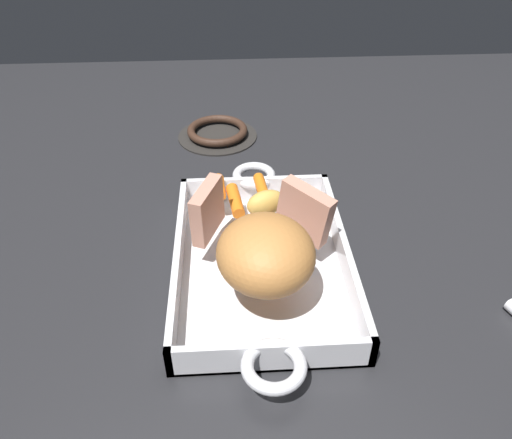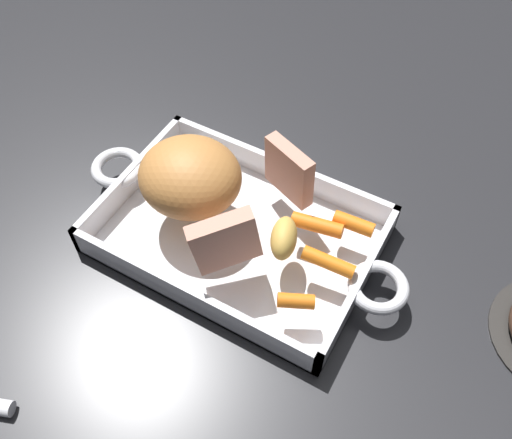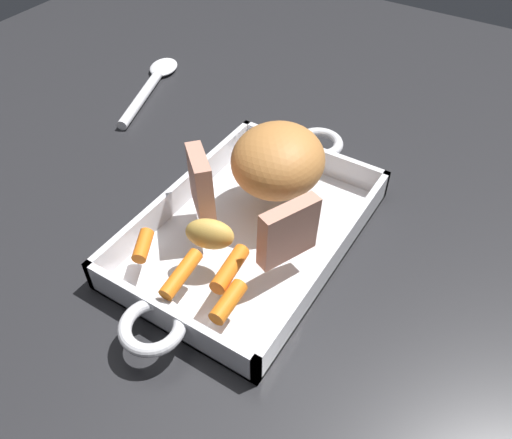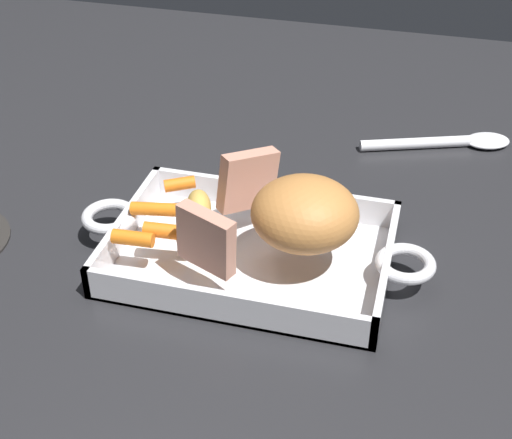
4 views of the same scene
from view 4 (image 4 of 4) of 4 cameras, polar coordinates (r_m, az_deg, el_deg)
ground_plane at (r=0.96m, az=-0.38°, el=-3.26°), size 1.72×1.72×0.00m
roasting_dish at (r=0.95m, az=-0.38°, el=-2.59°), size 0.46×0.24×0.05m
pork_roast at (r=0.90m, az=3.82°, el=0.53°), size 0.15×0.14×0.09m
roast_slice_thin at (r=0.86m, az=-3.89°, el=-1.57°), size 0.08×0.05×0.08m
roast_slice_thick at (r=0.96m, az=-0.63°, el=3.06°), size 0.08×0.08×0.09m
baby_carrot_southeast at (r=0.97m, az=-7.79°, el=0.80°), size 0.07×0.02×0.02m
baby_carrot_center_right at (r=1.02m, az=-5.93°, el=2.75°), size 0.05×0.04×0.02m
baby_carrot_short at (r=0.92m, az=-9.50°, el=-1.44°), size 0.05×0.02×0.02m
baby_carrot_northeast at (r=0.93m, az=-6.70°, el=-0.93°), size 0.07×0.03×0.02m
potato_golden_large at (r=0.95m, az=-4.45°, el=0.93°), size 0.05×0.07×0.04m
serving_spoon at (r=1.24m, az=14.83°, el=5.81°), size 0.24×0.12×0.02m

